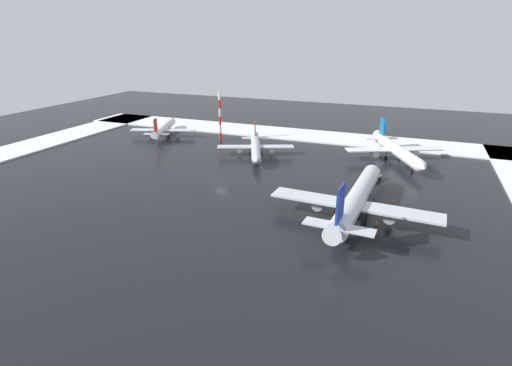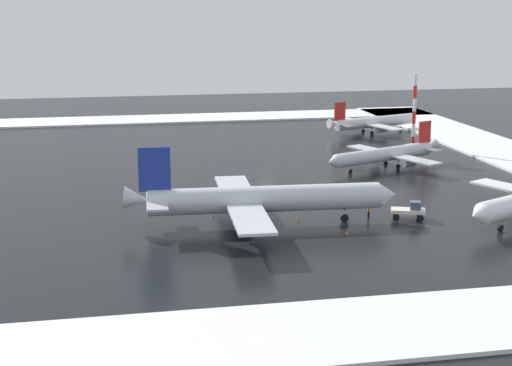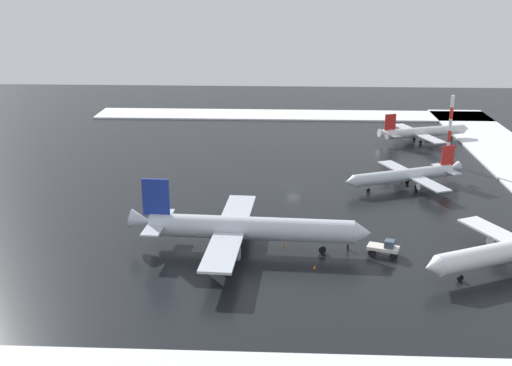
{
  "view_description": "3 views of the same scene",
  "coord_description": "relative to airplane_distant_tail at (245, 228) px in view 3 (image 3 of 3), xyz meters",
  "views": [
    {
      "loc": [
        -39.38,
        77.03,
        31.94
      ],
      "look_at": [
        -10.18,
        3.65,
        2.35
      ],
      "focal_mm": 28.0,
      "sensor_mm": 36.0,
      "label": 1
    },
    {
      "loc": [
        -129.89,
        27.65,
        29.05
      ],
      "look_at": [
        -20.86,
        5.86,
        3.29
      ],
      "focal_mm": 55.0,
      "sensor_mm": 36.0,
      "label": 2
    },
    {
      "loc": [
        -121.31,
        1.77,
        39.98
      ],
      "look_at": [
        -13.38,
        6.85,
        4.85
      ],
      "focal_mm": 45.0,
      "sensor_mm": 36.0,
      "label": 3
    }
  ],
  "objects": [
    {
      "name": "ground_plane",
      "position": [
        31.59,
        -7.66,
        -3.61
      ],
      "size": [
        240.0,
        240.0,
        0.0
      ],
      "primitive_type": "plane",
      "color": "black"
    },
    {
      "name": "snow_bank_right",
      "position": [
        98.59,
        -7.66,
        -3.4
      ],
      "size": [
        14.0,
        116.0,
        0.42
      ],
      "primitive_type": "cube",
      "color": "white",
      "rests_on": "ground_plane"
    },
    {
      "name": "airplane_distant_tail",
      "position": [
        0.0,
        0.0,
        0.0
      ],
      "size": [
        30.54,
        36.84,
        10.94
      ],
      "rotation": [
        0.0,
        0.0,
        4.66
      ],
      "color": "silver",
      "rests_on": "ground_plane"
    },
    {
      "name": "airplane_parked_portside",
      "position": [
        31.71,
        -29.64,
        -1.08
      ],
      "size": [
        20.9,
        24.66,
        7.68
      ],
      "rotation": [
        0.0,
        0.0,
        1.97
      ],
      "color": "silver",
      "rests_on": "ground_plane"
    },
    {
      "name": "airplane_parked_starboard",
      "position": [
        68.8,
        -40.47,
        -1.1
      ],
      "size": [
        20.96,
        24.83,
        7.61
      ],
      "rotation": [
        0.0,
        0.0,
        5.05
      ],
      "color": "silver",
      "rests_on": "ground_plane"
    },
    {
      "name": "pushback_tug",
      "position": [
        -0.94,
        -20.98,
        -2.33
      ],
      "size": [
        3.6,
        5.07,
        2.5
      ],
      "rotation": [
        0.0,
        0.0,
        4.37
      ],
      "color": "silver",
      "rests_on": "ground_plane"
    },
    {
      "name": "ground_crew_beside_wing",
      "position": [
        -4.17,
        3.78,
        -2.64
      ],
      "size": [
        0.36,
        0.36,
        1.71
      ],
      "rotation": [
        0.0,
        0.0,
        2.62
      ],
      "color": "black",
      "rests_on": "ground_plane"
    },
    {
      "name": "ground_crew_by_nose_gear",
      "position": [
        3.72,
        1.76,
        -2.64
      ],
      "size": [
        0.36,
        0.36,
        1.71
      ],
      "rotation": [
        0.0,
        0.0,
        0.21
      ],
      "color": "black",
      "rests_on": "ground_plane"
    },
    {
      "name": "ground_crew_mid_apron",
      "position": [
        0.88,
        -15.67,
        -2.64
      ],
      "size": [
        0.36,
        0.36,
        1.71
      ],
      "rotation": [
        0.0,
        0.0,
        0.48
      ],
      "color": "black",
      "rests_on": "ground_plane"
    },
    {
      "name": "antenna_mast",
      "position": [
        48.57,
        -41.73,
        4.08
      ],
      "size": [
        0.7,
        0.7,
        15.4
      ],
      "color": "red",
      "rests_on": "ground_plane"
    },
    {
      "name": "traffic_cone_near_nose",
      "position": [
        5.47,
        5.37,
        -3.34
      ],
      "size": [
        0.36,
        0.36,
        0.55
      ],
      "primitive_type": "cone",
      "color": "orange",
      "rests_on": "ground_plane"
    },
    {
      "name": "traffic_cone_mid_line",
      "position": [
        -6.04,
        -10.31,
        -3.34
      ],
      "size": [
        0.36,
        0.36,
        0.55
      ],
      "primitive_type": "cone",
      "color": "orange",
      "rests_on": "ground_plane"
    },
    {
      "name": "traffic_cone_wingtip_side",
      "position": [
        1.75,
        -5.86,
        -3.34
      ],
      "size": [
        0.36,
        0.36,
        0.55
      ],
      "primitive_type": "cone",
      "color": "orange",
      "rests_on": "ground_plane"
    }
  ]
}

